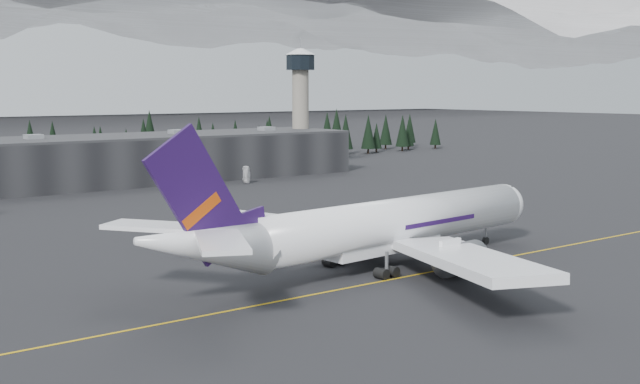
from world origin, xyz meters
TOP-DOWN VIEW (x-y plane):
  - ground at (0.00, 0.00)m, footprint 1400.00×1400.00m
  - taxiline at (0.00, -2.00)m, footprint 400.00×0.40m
  - terminal at (0.00, 125.00)m, footprint 160.00×30.00m
  - control_tower at (75.00, 128.00)m, footprint 10.00×10.00m
  - treeline at (0.00, 162.00)m, footprint 360.00×20.00m
  - jet_main at (-3.84, 4.23)m, footprint 71.53×65.80m
  - gse_vehicle_b at (38.87, 102.80)m, footprint 5.06×3.30m

SIDE VIEW (x-z plane):
  - ground at x=0.00m, z-range 0.00..0.00m
  - taxiline at x=0.00m, z-range 0.00..0.02m
  - gse_vehicle_b at x=38.87m, z-range 0.00..1.60m
  - jet_main at x=-3.84m, z-range -4.59..16.45m
  - terminal at x=0.00m, z-range 0.00..12.60m
  - treeline at x=0.00m, z-range 0.00..15.00m
  - control_tower at x=75.00m, z-range 4.56..42.26m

